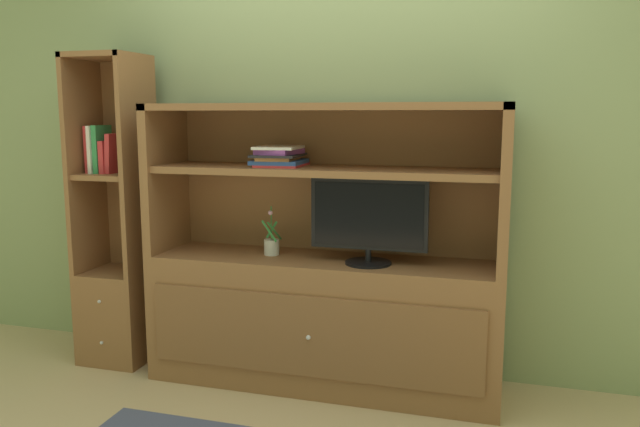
{
  "coord_description": "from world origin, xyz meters",
  "views": [
    {
      "loc": [
        0.91,
        -2.74,
        1.45
      ],
      "look_at": [
        0.0,
        0.35,
        0.95
      ],
      "focal_mm": 35.28,
      "sensor_mm": 36.0,
      "label": 1
    }
  ],
  "objects_px": {
    "bookshelf_tall": "(118,259)",
    "upright_book_row": "(102,151)",
    "tv_monitor": "(369,220)",
    "magazine_stack": "(279,157)",
    "potted_plant": "(272,245)",
    "media_console": "(323,295)"
  },
  "relations": [
    {
      "from": "tv_monitor",
      "to": "magazine_stack",
      "type": "height_order",
      "value": "magazine_stack"
    },
    {
      "from": "potted_plant",
      "to": "magazine_stack",
      "type": "distance_m",
      "value": 0.49
    },
    {
      "from": "magazine_stack",
      "to": "bookshelf_tall",
      "type": "xyz_separation_m",
      "value": [
        -1.03,
        0.01,
        -0.62
      ]
    },
    {
      "from": "media_console",
      "to": "potted_plant",
      "type": "bearing_deg",
      "value": 179.07
    },
    {
      "from": "media_console",
      "to": "bookshelf_tall",
      "type": "distance_m",
      "value": 1.27
    },
    {
      "from": "magazine_stack",
      "to": "bookshelf_tall",
      "type": "bearing_deg",
      "value": 179.35
    },
    {
      "from": "upright_book_row",
      "to": "magazine_stack",
      "type": "bearing_deg",
      "value": -0.02
    },
    {
      "from": "media_console",
      "to": "magazine_stack",
      "type": "xyz_separation_m",
      "value": [
        -0.24,
        -0.0,
        0.74
      ]
    },
    {
      "from": "magazine_stack",
      "to": "bookshelf_tall",
      "type": "relative_size",
      "value": 0.18
    },
    {
      "from": "bookshelf_tall",
      "to": "upright_book_row",
      "type": "height_order",
      "value": "bookshelf_tall"
    },
    {
      "from": "potted_plant",
      "to": "upright_book_row",
      "type": "relative_size",
      "value": 0.97
    },
    {
      "from": "potted_plant",
      "to": "upright_book_row",
      "type": "distance_m",
      "value": 1.15
    },
    {
      "from": "media_console",
      "to": "tv_monitor",
      "type": "xyz_separation_m",
      "value": [
        0.26,
        -0.06,
        0.43
      ]
    },
    {
      "from": "media_console",
      "to": "potted_plant",
      "type": "relative_size",
      "value": 7.02
    },
    {
      "from": "potted_plant",
      "to": "upright_book_row",
      "type": "xyz_separation_m",
      "value": [
        -1.03,
        -0.01,
        0.5
      ]
    },
    {
      "from": "magazine_stack",
      "to": "media_console",
      "type": "bearing_deg",
      "value": 1.15
    },
    {
      "from": "potted_plant",
      "to": "magazine_stack",
      "type": "relative_size",
      "value": 0.81
    },
    {
      "from": "tv_monitor",
      "to": "bookshelf_tall",
      "type": "bearing_deg",
      "value": 177.54
    },
    {
      "from": "bookshelf_tall",
      "to": "media_console",
      "type": "bearing_deg",
      "value": -0.31
    },
    {
      "from": "magazine_stack",
      "to": "upright_book_row",
      "type": "distance_m",
      "value": 1.09
    },
    {
      "from": "bookshelf_tall",
      "to": "upright_book_row",
      "type": "distance_m",
      "value": 0.64
    },
    {
      "from": "tv_monitor",
      "to": "bookshelf_tall",
      "type": "xyz_separation_m",
      "value": [
        -1.52,
        0.07,
        -0.32
      ]
    }
  ]
}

